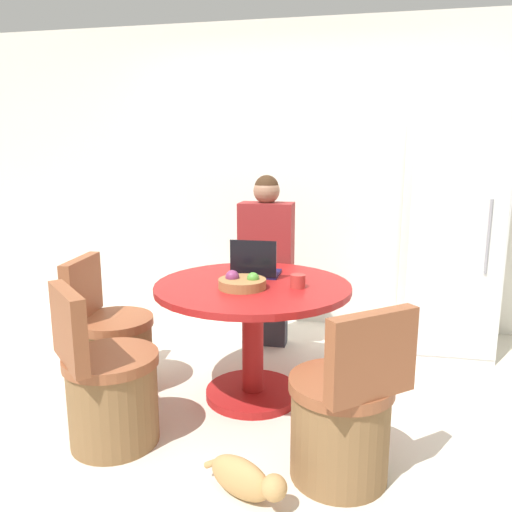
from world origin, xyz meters
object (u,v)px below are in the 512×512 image
cat (245,479)px  chair_left_side (113,347)px  chair_near_right_corner (343,421)px  dining_table (253,317)px  fruit_bowl (242,283)px  chair_near_left_corner (109,391)px  refrigerator (449,239)px  laptop (256,268)px  person_seated (267,256)px

cat → chair_left_side: bearing=167.0°
chair_near_right_corner → cat: chair_near_right_corner is taller
chair_near_right_corner → chair_left_side: size_ratio=1.00×
chair_near_right_corner → cat: bearing=-8.9°
dining_table → fruit_bowl: fruit_bowl is taller
chair_near_left_corner → chair_left_side: bearing=-20.0°
refrigerator → chair_near_left_corner: bearing=-137.3°
chair_near_right_corner → laptop: 1.18m
chair_near_left_corner → person_seated: 1.64m
fruit_bowl → chair_left_side: bearing=178.5°
refrigerator → chair_near_right_corner: refrigerator is taller
chair_near_left_corner → chair_left_side: size_ratio=1.00×
chair_left_side → person_seated: 1.32m
refrigerator → dining_table: bearing=-138.8°
chair_near_right_corner → chair_near_left_corner: same height
refrigerator → chair_left_side: bearing=-150.9°
chair_near_left_corner → person_seated: bearing=-67.0°
fruit_bowl → refrigerator: bearing=43.0°
chair_left_side → laptop: size_ratio=2.98×
laptop → cat: laptop is taller
chair_near_right_corner → person_seated: 1.70m
chair_near_left_corner → person_seated: person_seated is taller
chair_left_side → fruit_bowl: (0.86, -0.02, 0.48)m
cat → dining_table: bearing=125.5°
dining_table → fruit_bowl: 0.27m
dining_table → chair_left_side: size_ratio=1.36×
person_seated → laptop: size_ratio=4.64×
chair_left_side → person_seated: size_ratio=0.64×
laptop → fruit_bowl: bearing=86.2°
dining_table → cat: dining_table is taller
refrigerator → cat: size_ratio=4.08×
chair_left_side → refrigerator: bearing=-66.5°
chair_near_right_corner → laptop: laptop is taller
chair_left_side → cat: size_ratio=2.06×
dining_table → chair_near_right_corner: 0.94m
chair_near_left_corner → cat: 0.87m
dining_table → fruit_bowl: size_ratio=4.25×
chair_near_right_corner → chair_near_left_corner: bearing=-42.0°
person_seated → chair_near_right_corner: bearing=112.7°
chair_near_right_corner → laptop: size_ratio=2.98×
refrigerator → chair_left_side: 2.58m
dining_table → chair_left_side: 0.94m
fruit_bowl → dining_table: bearing=70.1°
dining_table → chair_left_side: (-0.90, -0.09, -0.24)m
chair_left_side → fruit_bowl: size_ratio=3.13×
fruit_bowl → cat: size_ratio=0.66×
laptop → cat: bearing=99.3°
refrigerator → person_seated: (-1.36, -0.32, -0.12)m
chair_left_side → fruit_bowl: chair_left_side is taller
cat → chair_near_right_corner: bearing=56.3°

